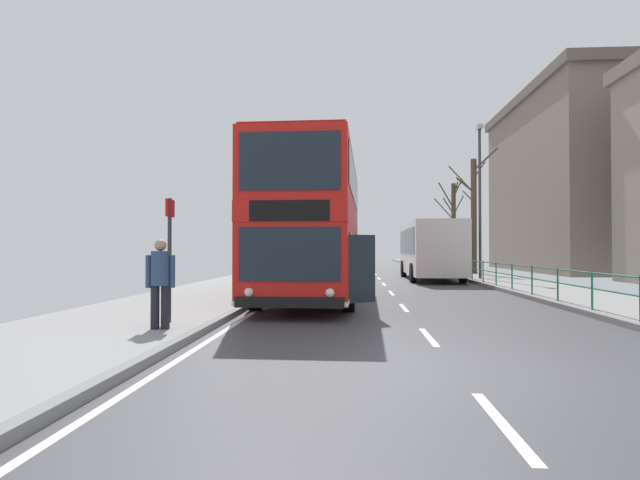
% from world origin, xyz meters
% --- Properties ---
extents(ground, '(15.80, 140.00, 0.20)m').
position_xyz_m(ground, '(-0.72, -0.00, 0.04)').
color(ground, '#414146').
extents(double_decker_bus_main, '(3.28, 10.58, 4.52)m').
position_xyz_m(double_decker_bus_main, '(-2.66, 9.42, 2.36)').
color(double_decker_bus_main, red).
rests_on(double_decker_bus_main, ground).
extents(background_bus_far_lane, '(2.69, 9.17, 3.00)m').
position_xyz_m(background_bus_far_lane, '(2.67, 20.97, 1.64)').
color(background_bus_far_lane, white).
rests_on(background_bus_far_lane, ground).
extents(pedestrian_railing_far_kerb, '(0.05, 32.45, 0.95)m').
position_xyz_m(pedestrian_railing_far_kerb, '(4.45, 13.57, 0.79)').
color(pedestrian_railing_far_kerb, '#236B4C').
rests_on(pedestrian_railing_far_kerb, ground).
extents(pedestrian_with_backpack, '(0.55, 0.56, 1.67)m').
position_xyz_m(pedestrian_with_backpack, '(-4.98, 2.35, 1.11)').
color(pedestrian_with_backpack, black).
rests_on(pedestrian_with_backpack, ground).
extents(bus_stop_sign_near, '(0.08, 0.44, 2.53)m').
position_xyz_m(bus_stop_sign_near, '(-5.14, 3.23, 1.70)').
color(bus_stop_sign_near, '#2D2D33').
rests_on(bus_stop_sign_near, ground).
extents(street_lamp_far_side, '(0.28, 0.60, 7.82)m').
position_xyz_m(street_lamp_far_side, '(5.02, 19.75, 4.66)').
color(street_lamp_far_side, '#38383D').
rests_on(street_lamp_far_side, ground).
extents(bare_tree_far_00, '(2.24, 2.30, 6.51)m').
position_xyz_m(bare_tree_far_00, '(5.77, 30.84, 3.50)').
color(bare_tree_far_00, '#4C3D2D').
rests_on(bare_tree_far_00, ground).
extents(bare_tree_far_01, '(2.59, 2.91, 7.41)m').
position_xyz_m(bare_tree_far_01, '(5.90, 24.99, 3.86)').
color(bare_tree_far_01, '#4C3D2D').
rests_on(bare_tree_far_01, ground).
extents(background_building_01, '(13.07, 18.65, 13.12)m').
position_xyz_m(background_building_01, '(17.29, 32.56, 6.59)').
color(background_building_01, slate).
rests_on(background_building_01, ground).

